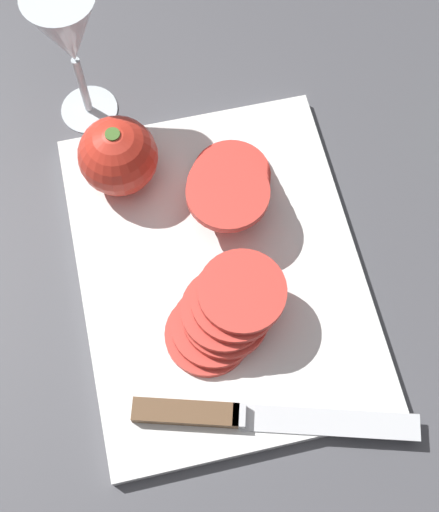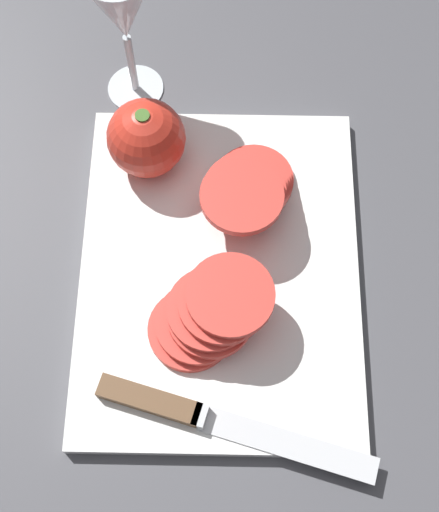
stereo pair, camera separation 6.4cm
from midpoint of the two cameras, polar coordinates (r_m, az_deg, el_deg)
ground_plane at (r=0.76m, az=1.92°, el=2.27°), size 3.00×3.00×0.00m
cutting_board at (r=0.73m, az=2.51°, el=-1.44°), size 0.37×0.28×0.02m
wine_glass at (r=0.75m, az=-5.28°, el=18.68°), size 0.07×0.07×0.18m
whole_tomato at (r=0.74m, az=-3.42°, el=9.15°), size 0.08×0.08×0.08m
knife at (r=0.67m, az=-0.32°, el=-12.56°), size 0.10×0.26×0.01m
tomato_slice_stack_near at (r=0.67m, az=1.94°, el=-4.88°), size 0.10×0.12×0.05m
tomato_slice_stack_far at (r=0.73m, az=4.83°, el=5.28°), size 0.12×0.10×0.05m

